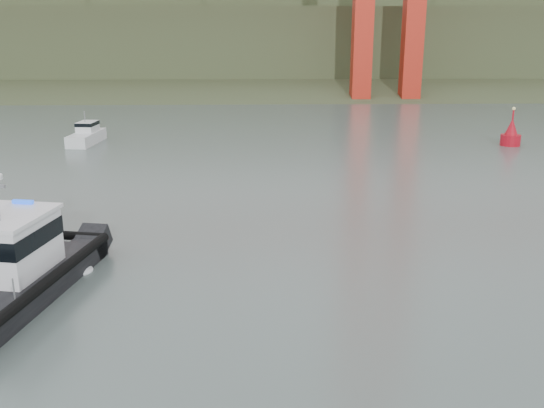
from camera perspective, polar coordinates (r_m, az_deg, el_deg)
The scene contains 5 objects.
ground at distance 26.17m, azimuth -3.67°, elevation -10.08°, with size 400.00×400.00×0.00m, color #4C5A54.
headlands at distance 148.99m, azimuth -2.07°, elevation 14.60°, with size 500.00×105.36×27.12m.
patrol_boat at distance 29.22m, azimuth -23.88°, elevation -5.49°, with size 6.49×12.62×5.83m.
motorboat at distance 65.81m, azimuth -17.04°, elevation 6.23°, with size 2.73×6.46×3.45m.
nav_buoy at distance 66.31m, azimuth 21.57°, elevation 6.07°, with size 1.98×1.98×4.12m.
Camera 1 is at (0.98, -23.41, 11.64)m, focal length 40.00 mm.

